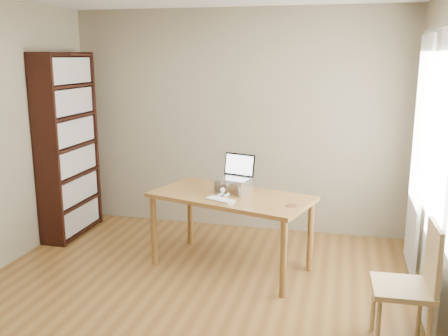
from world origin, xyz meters
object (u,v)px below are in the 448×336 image
at_px(keyboard, 220,200).
at_px(chair, 414,281).
at_px(bookshelf, 68,146).
at_px(cat, 231,185).
at_px(desk, 231,203).
at_px(laptop, 234,172).

xyz_separation_m(keyboard, chair, (1.62, -0.82, -0.25)).
distance_m(bookshelf, cat, 2.07).
height_order(desk, cat, cat).
height_order(bookshelf, keyboard, bookshelf).
distance_m(laptop, cat, 0.13).
relative_size(cat, chair, 0.52).
relative_size(laptop, chair, 0.41).
bearing_deg(desk, cat, 118.81).
xyz_separation_m(bookshelf, cat, (2.02, -0.41, -0.23)).
bearing_deg(laptop, desk, -73.28).
distance_m(bookshelf, chair, 3.96).
bearing_deg(cat, desk, -67.21).
height_order(desk, laptop, laptop).
bearing_deg(bookshelf, laptop, -10.52).
relative_size(bookshelf, desk, 1.25).
bearing_deg(laptop, cat, -114.25).
xyz_separation_m(desk, chair, (1.57, -1.04, -0.16)).
relative_size(desk, chair, 1.79).
relative_size(bookshelf, chair, 2.24).
xyz_separation_m(bookshelf, desk, (2.04, -0.52, -0.39)).
relative_size(desk, keyboard, 5.53).
height_order(desk, chair, chair).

